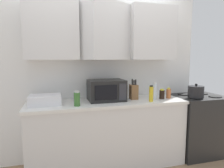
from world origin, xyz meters
TOP-DOWN VIEW (x-y plane):
  - wall_back_with_cabinets at (0.00, -0.07)m, footprint 2.96×0.60m
  - counter_run at (0.00, -0.30)m, footprint 2.09×0.63m
  - stove_range at (1.43, -0.32)m, footprint 0.76×0.64m
  - kettle at (1.26, -0.46)m, footprint 0.22×0.22m
  - microwave at (-0.01, -0.26)m, footprint 0.48×0.37m
  - dish_rack at (-0.79, -0.30)m, footprint 0.38×0.30m
  - knife_block at (0.38, -0.28)m, footprint 0.11×0.12m
  - bottle_green_oil at (-0.42, -0.48)m, footprint 0.07×0.07m
  - bottle_spice_jar at (0.89, -0.35)m, footprint 0.07×0.07m
  - bottle_soy_dark at (0.77, -0.37)m, footprint 0.07×0.07m
  - bottle_clear_tall at (0.66, -0.37)m, footprint 0.06×0.06m
  - bottle_yellow_mustard at (0.55, -0.49)m, footprint 0.06×0.06m

SIDE VIEW (x-z plane):
  - counter_run at x=0.00m, z-range 0.00..0.90m
  - stove_range at x=1.43m, z-range 0.00..0.91m
  - dish_rack at x=-0.79m, z-range 0.90..1.02m
  - bottle_soy_dark at x=0.77m, z-range 0.90..1.04m
  - bottle_spice_jar at x=0.89m, z-range 0.89..1.04m
  - bottle_green_oil at x=-0.42m, z-range 0.90..1.08m
  - kettle at x=1.26m, z-range 0.89..1.09m
  - bottle_yellow_mustard at x=0.55m, z-range 0.90..1.11m
  - knife_block at x=0.38m, z-range 0.86..1.15m
  - bottle_clear_tall at x=0.66m, z-range 0.90..1.13m
  - microwave at x=-0.01m, z-range 0.90..1.18m
  - wall_back_with_cabinets at x=0.00m, z-range 0.27..2.87m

